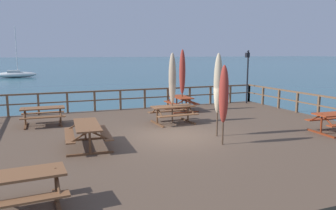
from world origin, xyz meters
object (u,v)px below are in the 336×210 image
object	(u,v)px
sailboat_distant	(16,74)
picnic_table_front_right	(181,101)
picnic_table_mid_right	(173,111)
patio_umbrella_short_mid	(172,79)
picnic_table_back_left	(87,130)
picnic_table_front_left	(15,184)
patio_umbrella_short_front	(218,84)
patio_umbrella_tall_mid_right	(182,72)
lamp_post_hooked	(247,69)
patio_umbrella_short_back	(224,95)
picnic_table_mid_left	(43,112)

from	to	relation	value
sailboat_distant	picnic_table_front_right	bearing A→B (deg)	-75.31
picnic_table_mid_right	patio_umbrella_short_mid	distance (m)	1.39
picnic_table_back_left	picnic_table_front_left	distance (m)	4.44
patio_umbrella_short_mid	patio_umbrella_short_front	size ratio (longest dim) A/B	1.01
patio_umbrella_tall_mid_right	lamp_post_hooked	distance (m)	4.75
picnic_table_back_left	patio_umbrella_short_back	bearing A→B (deg)	-17.75
patio_umbrella_tall_mid_right	lamp_post_hooked	bearing A→B (deg)	11.03
picnic_table_mid_right	patio_umbrella_short_front	distance (m)	3.11
picnic_table_front_left	picnic_table_back_left	bearing A→B (deg)	64.89
sailboat_distant	lamp_post_hooked	bearing A→B (deg)	-68.77
picnic_table_back_left	patio_umbrella_short_front	bearing A→B (deg)	-3.80
sailboat_distant	patio_umbrella_short_back	bearing A→B (deg)	-78.86
picnic_table_mid_right	patio_umbrella_short_front	world-z (taller)	patio_umbrella_short_front
patio_umbrella_tall_mid_right	patio_umbrella_short_back	world-z (taller)	patio_umbrella_tall_mid_right
picnic_table_front_left	patio_umbrella_short_front	distance (m)	7.64
patio_umbrella_tall_mid_right	sailboat_distant	xyz separation A→B (m)	(-10.43, 39.76, -2.25)
patio_umbrella_tall_mid_right	picnic_table_mid_right	bearing A→B (deg)	-121.29
picnic_table_back_left	picnic_table_front_left	bearing A→B (deg)	-115.11
picnic_table_mid_left	patio_umbrella_short_back	distance (m)	7.82
lamp_post_hooked	sailboat_distant	xyz separation A→B (m)	(-15.09, 38.85, -2.31)
picnic_table_front_right	sailboat_distant	distance (m)	41.06
lamp_post_hooked	picnic_table_front_left	bearing A→B (deg)	-140.60
picnic_table_front_left	patio_umbrella_short_back	size ratio (longest dim) A/B	0.72
patio_umbrella_tall_mid_right	patio_umbrella_short_back	bearing A→B (deg)	-101.80
patio_umbrella_short_back	lamp_post_hooked	size ratio (longest dim) A/B	0.83
picnic_table_mid_right	picnic_table_front_left	distance (m)	8.71
picnic_table_front_right	sailboat_distant	xyz separation A→B (m)	(-10.41, 39.71, -0.74)
picnic_table_back_left	patio_umbrella_short_back	world-z (taller)	patio_umbrella_short_back
picnic_table_front_left	sailboat_distant	size ratio (longest dim) A/B	0.25
picnic_table_back_left	patio_umbrella_short_back	size ratio (longest dim) A/B	0.83
picnic_table_mid_left	sailboat_distant	world-z (taller)	sailboat_distant
picnic_table_front_left	patio_umbrella_short_back	world-z (taller)	patio_umbrella_short_back
picnic_table_front_left	patio_umbrella_short_mid	xyz separation A→B (m)	(5.86, 6.46, 1.39)
picnic_table_back_left	picnic_table_mid_left	xyz separation A→B (m)	(-1.31, 4.01, -0.01)
picnic_table_mid_right	picnic_table_mid_left	distance (m)	5.54
patio_umbrella_tall_mid_right	patio_umbrella_short_back	xyz separation A→B (m)	(-1.34, -6.40, -0.36)
picnic_table_back_left	picnic_table_mid_left	size ratio (longest dim) A/B	1.24
patio_umbrella_short_back	sailboat_distant	bearing A→B (deg)	101.14
picnic_table_back_left	picnic_table_front_right	bearing A→B (deg)	42.42
picnic_table_back_left	sailboat_distant	distance (m)	45.07
patio_umbrella_tall_mid_right	lamp_post_hooked	size ratio (longest dim) A/B	1.01
picnic_table_front_right	picnic_table_front_left	bearing A→B (deg)	-129.29
picnic_table_front_right	lamp_post_hooked	size ratio (longest dim) A/B	0.54
picnic_table_mid_right	patio_umbrella_tall_mid_right	distance (m)	3.43
picnic_table_front_left	patio_umbrella_tall_mid_right	world-z (taller)	patio_umbrella_tall_mid_right
patio_umbrella_short_mid	patio_umbrella_tall_mid_right	bearing A→B (deg)	58.11
picnic_table_mid_left	patio_umbrella_short_mid	world-z (taller)	patio_umbrella_short_mid
picnic_table_mid_left	sailboat_distant	distance (m)	40.96
picnic_table_front_right	patio_umbrella_tall_mid_right	xyz separation A→B (m)	(0.03, -0.05, 1.51)
patio_umbrella_short_mid	picnic_table_front_left	bearing A→B (deg)	-132.23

